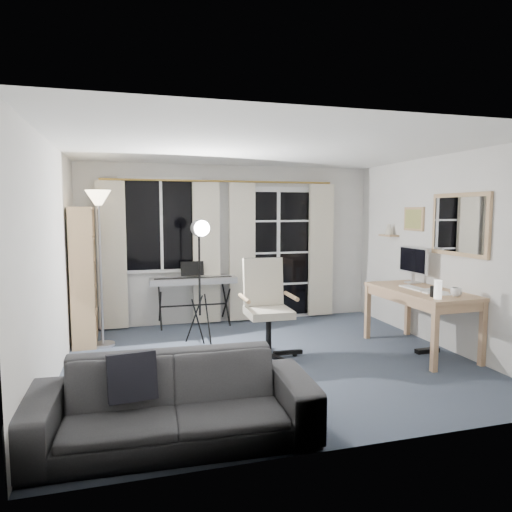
% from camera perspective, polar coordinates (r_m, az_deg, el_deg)
% --- Properties ---
extents(floor, '(4.50, 4.00, 0.02)m').
position_cam_1_polar(floor, '(5.37, 1.66, -13.04)').
color(floor, '#3A4354').
rests_on(floor, ground).
extents(window, '(1.20, 0.08, 1.40)m').
position_cam_1_polar(window, '(6.84, -11.76, 3.79)').
color(window, white).
rests_on(window, floor).
extents(french_door, '(1.32, 0.09, 2.11)m').
position_cam_1_polar(french_door, '(7.22, 2.71, 0.23)').
color(french_door, white).
rests_on(french_door, floor).
extents(curtains, '(3.60, 0.07, 2.13)m').
position_cam_1_polar(curtains, '(6.90, -4.06, 0.54)').
color(curtains, gold).
rests_on(curtains, floor).
extents(bookshelf, '(0.31, 0.83, 1.76)m').
position_cam_1_polar(bookshelf, '(6.31, -21.01, -2.69)').
color(bookshelf, tan).
rests_on(bookshelf, floor).
extents(torchiere_lamp, '(0.38, 0.38, 1.97)m').
position_cam_1_polar(torchiere_lamp, '(5.99, -19.04, 4.12)').
color(torchiere_lamp, '#B2B2B7').
rests_on(torchiere_lamp, floor).
extents(keyboard_piano, '(1.26, 0.62, 0.91)m').
position_cam_1_polar(keyboard_piano, '(6.69, -7.84, -3.18)').
color(keyboard_piano, black).
rests_on(keyboard_piano, floor).
extents(studio_light, '(0.33, 0.34, 1.64)m').
position_cam_1_polar(studio_light, '(5.79, -6.99, 1.67)').
color(studio_light, black).
rests_on(studio_light, floor).
extents(office_chair, '(0.77, 0.80, 1.15)m').
position_cam_1_polar(office_chair, '(5.40, 1.19, -5.36)').
color(office_chair, black).
rests_on(office_chair, floor).
extents(desk, '(0.75, 1.44, 0.76)m').
position_cam_1_polar(desk, '(5.90, 19.86, -4.84)').
color(desk, '#A57D55').
rests_on(desk, floor).
extents(monitor, '(0.19, 0.55, 0.48)m').
position_cam_1_polar(monitor, '(6.33, 19.07, -0.62)').
color(monitor, silver).
rests_on(monitor, desk).
extents(desk_clutter, '(0.44, 0.87, 0.97)m').
position_cam_1_polar(desk_clutter, '(5.70, 20.70, -5.97)').
color(desk_clutter, white).
rests_on(desk_clutter, desk).
extents(mug, '(0.13, 0.10, 0.13)m').
position_cam_1_polar(mug, '(5.55, 23.76, -4.01)').
color(mug, silver).
rests_on(mug, desk).
extents(wall_mirror, '(0.04, 0.94, 0.74)m').
position_cam_1_polar(wall_mirror, '(5.85, 24.10, 3.60)').
color(wall_mirror, tan).
rests_on(wall_mirror, floor).
extents(framed_print, '(0.03, 0.42, 0.32)m').
position_cam_1_polar(framed_print, '(6.57, 19.14, 4.40)').
color(framed_print, tan).
rests_on(framed_print, floor).
extents(wall_shelf, '(0.16, 0.30, 0.18)m').
position_cam_1_polar(wall_shelf, '(6.96, 16.27, 2.96)').
color(wall_shelf, tan).
rests_on(wall_shelf, floor).
extents(sofa, '(2.12, 0.70, 0.82)m').
position_cam_1_polar(sofa, '(3.56, -10.29, -15.87)').
color(sofa, '#28282A').
rests_on(sofa, floor).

